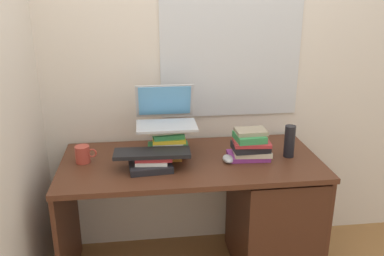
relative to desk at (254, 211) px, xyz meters
The scene contains 11 objects.
wall_back 1.05m from the desk, 132.33° to the left, with size 6.00×0.06×2.60m.
wall_left 1.58m from the desk, behind, with size 0.05×6.00×2.60m, color beige.
desk is the anchor object (origin of this frame).
book_stack_tall 0.69m from the desk, behind, with size 0.24×0.19×0.19m.
book_stack_keyboard_riser 0.73m from the desk, behind, with size 0.25×0.20×0.08m.
book_stack_side 0.44m from the desk, behind, with size 0.26×0.19×0.18m.
laptop 0.81m from the desk, 164.91° to the left, with size 0.35×0.29×0.22m.
keyboard 0.76m from the desk, behind, with size 0.42×0.14×0.02m, color black.
computer_mouse 0.41m from the desk, behind, with size 0.06×0.10×0.04m, color #A5A8AD.
mug 1.09m from the desk, behind, with size 0.12×0.08×0.10m.
water_bottle 0.49m from the desk, ahead, with size 0.06×0.06×0.19m, color black.
Camera 1 is at (-0.27, -2.19, 1.74)m, focal length 38.49 mm.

